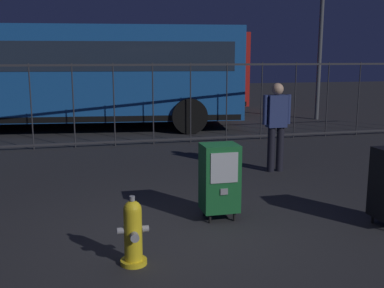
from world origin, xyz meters
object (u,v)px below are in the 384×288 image
Objects in this scene: fire_hydrant at (133,233)px; pedestrian at (276,122)px; bus_near at (61,72)px; bus_far at (105,68)px; newspaper_box_primary at (220,178)px.

pedestrian is at bearing 47.46° from fire_hydrant.
bus_near reaches higher than pedestrian.
bus_far is at bearing 87.99° from fire_hydrant.
bus_far is (0.46, 13.13, 1.36)m from fire_hydrant.
bus_near reaches higher than newspaper_box_primary.
newspaper_box_primary is 0.09× the size of bus_far.
fire_hydrant is 9.75m from bus_near.
pedestrian is at bearing -67.27° from bus_far.
pedestrian reaches higher than newspaper_box_primary.
newspaper_box_primary is 2.88m from pedestrian.
bus_near is (-1.01, 9.60, 1.36)m from fire_hydrant.
bus_far is at bearing 74.57° from bus_near.
newspaper_box_primary is 0.10× the size of bus_near.
fire_hydrant is 0.07× the size of bus_far.
pedestrian is 7.51m from bus_near.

